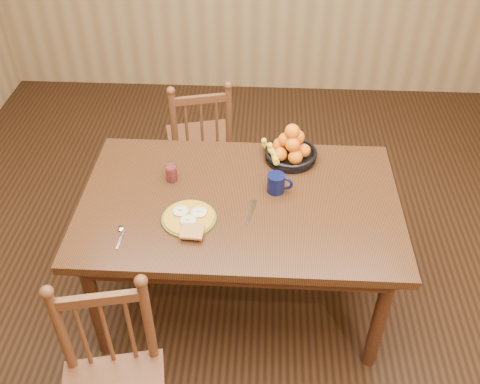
{
  "coord_description": "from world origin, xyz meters",
  "views": [
    {
      "loc": [
        0.11,
        -2.02,
        2.51
      ],
      "look_at": [
        0.0,
        0.0,
        0.8
      ],
      "focal_mm": 40.0,
      "sensor_mm": 36.0,
      "label": 1
    }
  ],
  "objects_px": {
    "breakfast_plate": "(189,218)",
    "fruit_bowl": "(290,149)",
    "dining_table": "(240,212)",
    "coffee_mug": "(277,183)",
    "chair_far": "(200,141)"
  },
  "relations": [
    {
      "from": "coffee_mug",
      "to": "fruit_bowl",
      "type": "height_order",
      "value": "fruit_bowl"
    },
    {
      "from": "breakfast_plate",
      "to": "fruit_bowl",
      "type": "distance_m",
      "value": 0.72
    },
    {
      "from": "dining_table",
      "to": "chair_far",
      "type": "xyz_separation_m",
      "value": [
        -0.32,
        0.93,
        -0.21
      ]
    },
    {
      "from": "breakfast_plate",
      "to": "fruit_bowl",
      "type": "xyz_separation_m",
      "value": [
        0.49,
        0.52,
        0.05
      ]
    },
    {
      "from": "breakfast_plate",
      "to": "coffee_mug",
      "type": "height_order",
      "value": "coffee_mug"
    },
    {
      "from": "fruit_bowl",
      "to": "dining_table",
      "type": "bearing_deg",
      "value": -125.18
    },
    {
      "from": "dining_table",
      "to": "fruit_bowl",
      "type": "distance_m",
      "value": 0.46
    },
    {
      "from": "chair_far",
      "to": "breakfast_plate",
      "type": "height_order",
      "value": "chair_far"
    },
    {
      "from": "dining_table",
      "to": "breakfast_plate",
      "type": "relative_size",
      "value": 5.52
    },
    {
      "from": "dining_table",
      "to": "fruit_bowl",
      "type": "relative_size",
      "value": 4.94
    },
    {
      "from": "dining_table",
      "to": "coffee_mug",
      "type": "xyz_separation_m",
      "value": [
        0.18,
        0.08,
        0.14
      ]
    },
    {
      "from": "dining_table",
      "to": "breakfast_plate",
      "type": "bearing_deg",
      "value": -145.05
    },
    {
      "from": "chair_far",
      "to": "coffee_mug",
      "type": "xyz_separation_m",
      "value": [
        0.5,
        -0.85,
        0.35
      ]
    },
    {
      "from": "chair_far",
      "to": "coffee_mug",
      "type": "distance_m",
      "value": 1.05
    },
    {
      "from": "dining_table",
      "to": "breakfast_plate",
      "type": "height_order",
      "value": "breakfast_plate"
    }
  ]
}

